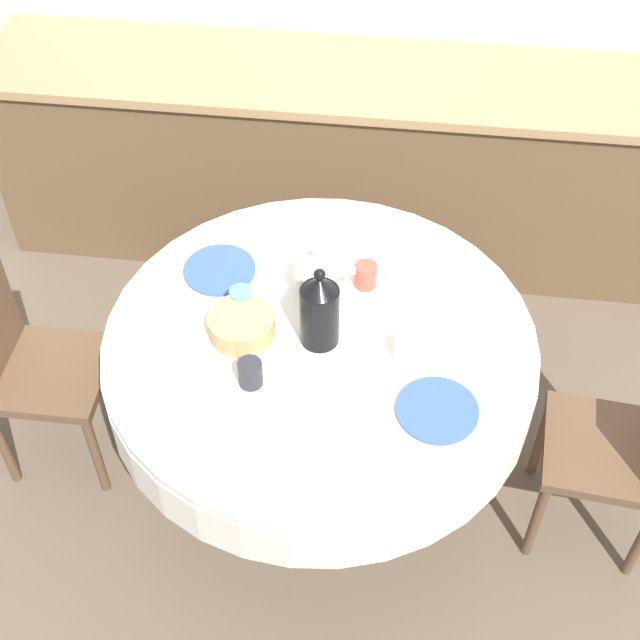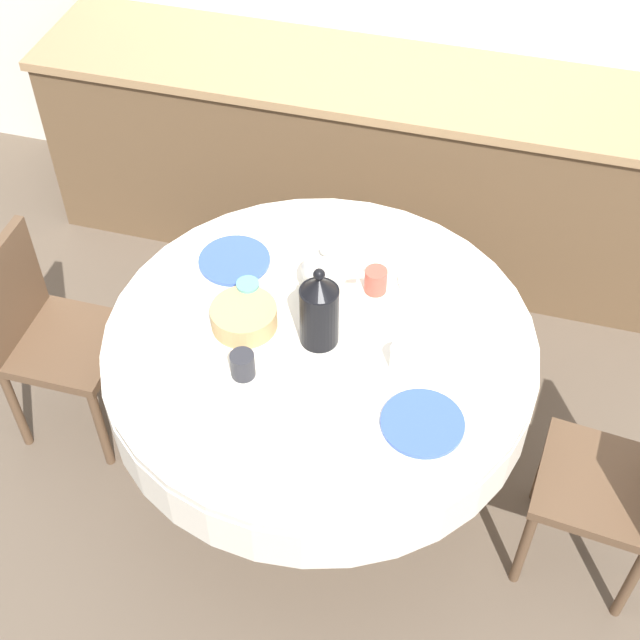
# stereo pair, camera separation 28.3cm
# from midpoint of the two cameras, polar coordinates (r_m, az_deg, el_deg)

# --- Properties ---
(ground_plane) EXTENTS (12.00, 12.00, 0.00)m
(ground_plane) POSITION_cam_midpoint_polar(r_m,az_deg,el_deg) (3.50, -2.34, -9.70)
(ground_plane) COLOR brown
(kitchen_counter) EXTENTS (3.24, 0.64, 0.91)m
(kitchen_counter) POSITION_cam_midpoint_polar(r_m,az_deg,el_deg) (4.11, 0.39, 10.03)
(kitchen_counter) COLOR brown
(kitchen_counter) RESTS_ON ground_plane
(dining_table) EXTENTS (1.43, 1.43, 0.77)m
(dining_table) POSITION_cam_midpoint_polar(r_m,az_deg,el_deg) (2.98, -2.72, -2.79)
(dining_table) COLOR tan
(dining_table) RESTS_ON ground_plane
(chair_left) EXTENTS (0.44, 0.44, 0.87)m
(chair_left) POSITION_cam_midpoint_polar(r_m,az_deg,el_deg) (3.09, 16.76, -7.79)
(chair_left) COLOR brown
(chair_left) RESTS_ON ground_plane
(chair_right) EXTENTS (0.40, 0.40, 0.87)m
(chair_right) POSITION_cam_midpoint_polar(r_m,az_deg,el_deg) (3.39, -20.44, -2.70)
(chair_right) COLOR brown
(chair_right) RESTS_ON ground_plane
(plate_near_left) EXTENTS (0.25, 0.25, 0.01)m
(plate_near_left) POSITION_cam_midpoint_polar(r_m,az_deg,el_deg) (2.82, -11.63, -4.00)
(plate_near_left) COLOR white
(plate_near_left) RESTS_ON dining_table
(cup_near_left) EXTENTS (0.08, 0.08, 0.09)m
(cup_near_left) POSITION_cam_midpoint_polar(r_m,az_deg,el_deg) (2.75, -7.43, -3.56)
(cup_near_left) COLOR #28282D
(cup_near_left) RESTS_ON dining_table
(plate_near_right) EXTENTS (0.25, 0.25, 0.01)m
(plate_near_right) POSITION_cam_midpoint_polar(r_m,az_deg,el_deg) (2.70, 4.54, -5.95)
(plate_near_right) COLOR #3856AD
(plate_near_right) RESTS_ON dining_table
(cup_near_right) EXTENTS (0.08, 0.08, 0.09)m
(cup_near_right) POSITION_cam_midpoint_polar(r_m,az_deg,el_deg) (2.80, 2.68, -2.01)
(cup_near_right) COLOR white
(cup_near_right) RESTS_ON dining_table
(plate_far_left) EXTENTS (0.25, 0.25, 0.01)m
(plate_far_left) POSITION_cam_midpoint_polar(r_m,az_deg,el_deg) (3.13, -9.03, 3.06)
(plate_far_left) COLOR #3856AD
(plate_far_left) RESTS_ON dining_table
(cup_far_left) EXTENTS (0.08, 0.08, 0.09)m
(cup_far_left) POSITION_cam_midpoint_polar(r_m,az_deg,el_deg) (2.96, -7.77, 1.10)
(cup_far_left) COLOR #5BA39E
(cup_far_left) RESTS_ON dining_table
(plate_far_right) EXTENTS (0.25, 0.25, 0.01)m
(plate_far_right) POSITION_cam_midpoint_polar(r_m,az_deg,el_deg) (3.10, 3.94, 3.03)
(plate_far_right) COLOR white
(plate_far_right) RESTS_ON dining_table
(cup_far_right) EXTENTS (0.08, 0.08, 0.09)m
(cup_far_right) POSITION_cam_midpoint_polar(r_m,az_deg,el_deg) (3.02, 0.27, 2.74)
(cup_far_right) COLOR #CC4C3D
(cup_far_right) RESTS_ON dining_table
(coffee_carafe) EXTENTS (0.13, 0.13, 0.31)m
(coffee_carafe) POSITION_cam_midpoint_polar(r_m,az_deg,el_deg) (2.79, -3.01, 0.46)
(coffee_carafe) COLOR black
(coffee_carafe) RESTS_ON dining_table
(teapot) EXTENTS (0.22, 0.16, 0.20)m
(teapot) POSITION_cam_midpoint_polar(r_m,az_deg,el_deg) (2.97, -3.01, 2.95)
(teapot) COLOR silver
(teapot) RESTS_ON dining_table
(bread_basket) EXTENTS (0.22, 0.22, 0.08)m
(bread_basket) POSITION_cam_midpoint_polar(r_m,az_deg,el_deg) (2.90, -7.83, -0.47)
(bread_basket) COLOR tan
(bread_basket) RESTS_ON dining_table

